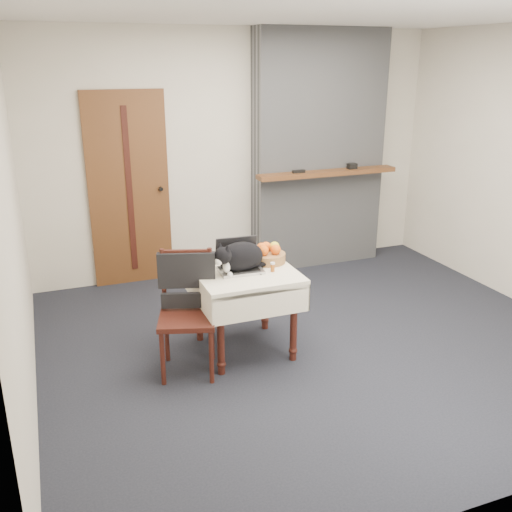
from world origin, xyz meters
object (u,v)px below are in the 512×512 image
Objects in this scene: side_table at (244,283)px; pill_bottle at (273,267)px; laptop at (239,262)px; fruit_basket at (268,255)px; chair at (187,295)px; cream_jar at (210,271)px; door at (129,190)px; cat at (241,257)px.

side_table is 10.43× the size of pill_bottle.
laptop is 1.27× the size of fruit_basket.
laptop is 0.29m from fruit_basket.
fruit_basket is at bearing 17.65° from laptop.
pill_bottle is 0.08× the size of chair.
cream_jar is 0.49m from pill_bottle.
chair reaches higher than side_table.
pill_bottle is at bearing -68.51° from door.
laptop is 4.72× the size of pill_bottle.
door is at bearing 81.61° from cat.
side_table is at bearing 0.43° from cream_jar.
cream_jar is at bearing -166.74° from laptop.
chair is at bearing -159.08° from cream_jar.
fruit_basket is (0.53, 0.11, 0.03)m from cream_jar.
laptop is at bearing 32.46° from chair.
chair is at bearing -165.42° from fruit_basket.
laptop is at bearing 147.75° from pill_bottle.
cat is 0.60× the size of chair.
pill_bottle is at bearing -50.33° from cat.
chair is (-0.21, -0.08, -0.14)m from cream_jar.
door is 1.96m from cat.
cat reaches higher than cream_jar.
laptop is 0.27m from pill_bottle.
fruit_basket is (0.83, -1.76, -0.24)m from door.
door is 1.92m from cream_jar.
cat is at bearing 179.26° from side_table.
pill_bottle is 0.71m from chair.
cat is at bearing -75.69° from laptop.
door is 2.00m from chair.
pill_bottle is (0.20, -0.11, 0.15)m from side_table.
door is at bearing 99.10° from cream_jar.
chair is (-0.46, -0.12, -0.16)m from laptop.
fruit_basket is at bearing -64.75° from door.
cat is 0.30m from fruit_basket.
laptop is 0.25m from cream_jar.
chair is at bearing -87.44° from door.
door is 29.42× the size of cream_jar.
door reaches higher than laptop.
laptop is 0.07m from cat.
chair reaches higher than cream_jar.
fruit_basket reaches higher than pill_bottle.
cat is at bearing 0.54° from cream_jar.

